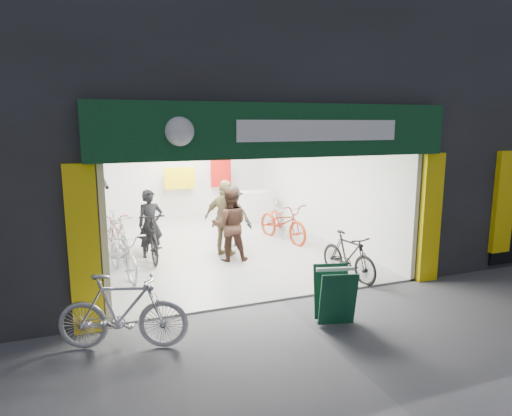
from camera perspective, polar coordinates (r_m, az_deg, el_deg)
ground at (r=8.44m, az=3.05°, el=-11.54°), size 60.00×60.00×0.00m
building at (r=12.84m, az=-2.38°, el=15.67°), size 17.00×10.27×8.00m
bike_left_front at (r=9.93m, az=-16.24°, el=-5.54°), size 0.99×1.95×0.98m
bike_left_midfront at (r=10.99m, az=-13.17°, el=-3.25°), size 0.60×2.01×1.20m
bike_left_midback at (r=12.41m, az=-17.29°, el=-2.57°), size 0.65×1.74×0.91m
bike_left_back at (r=11.29m, az=-16.91°, el=-3.29°), size 0.83×1.92×1.11m
bike_right_front at (r=9.60m, az=11.49°, el=-5.91°), size 0.70×1.67×0.97m
bike_right_mid at (r=12.36m, az=3.37°, el=-1.78°), size 1.11×2.13×1.06m
bike_right_back at (r=12.95m, az=2.75°, el=-1.43°), size 0.68×1.65×0.96m
parked_bike at (r=6.85m, az=-16.34°, el=-12.33°), size 1.91×1.09×1.11m
customer_a at (r=11.01m, az=-13.06°, el=-2.02°), size 0.65×0.47×1.65m
customer_b at (r=10.50m, az=-3.29°, el=-2.14°), size 0.97×0.83×1.73m
customer_c at (r=11.71m, az=-3.04°, el=-1.10°), size 1.20×1.04×1.61m
customer_d at (r=10.87m, az=-3.78°, el=-1.37°), size 1.12×1.05×1.86m
sandwich_board at (r=7.49m, az=9.80°, el=-10.53°), size 0.71×0.72×0.90m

